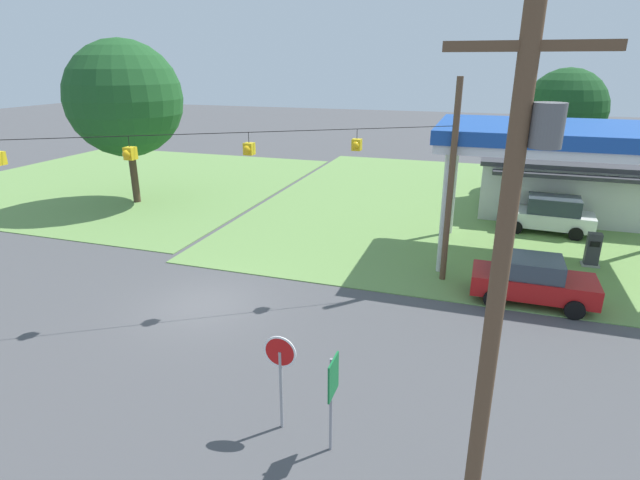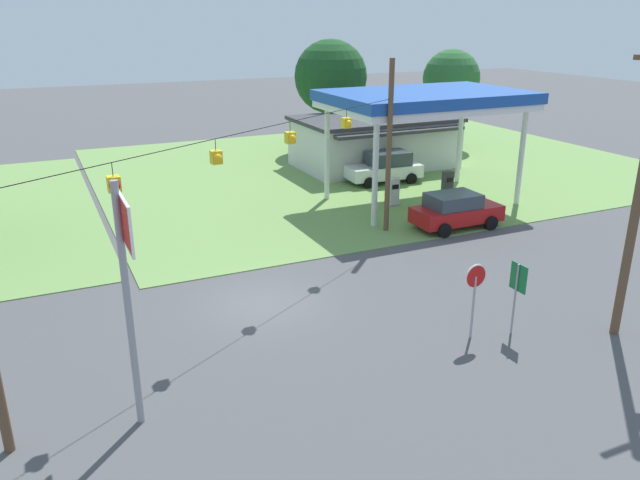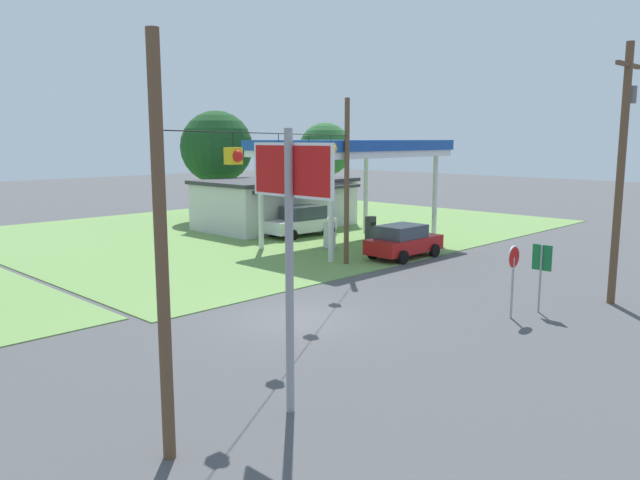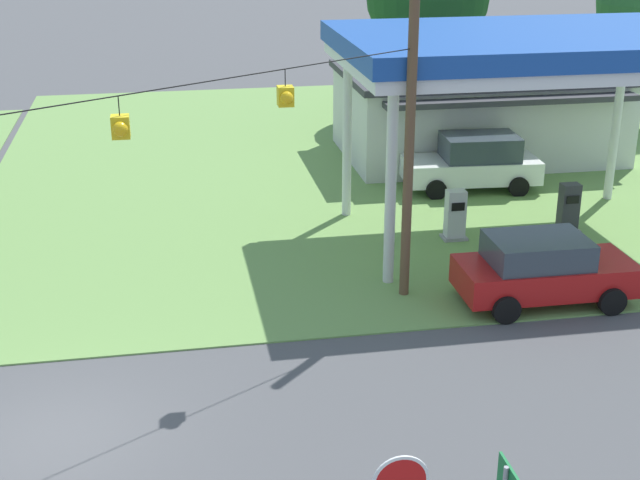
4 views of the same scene
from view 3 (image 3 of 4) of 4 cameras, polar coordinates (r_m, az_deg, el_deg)
name	(u,v)px [view 3 (image 3 of 4)]	position (r m, az deg, el deg)	size (l,w,h in m)	color
ground_plane	(296,319)	(21.25, -2.18, -7.22)	(160.00, 160.00, 0.00)	#4C4C4F
grass_verge_station_corner	(277,227)	(42.99, -3.96, 1.19)	(36.00, 28.00, 0.04)	#6B934C
gas_station_canopy	(351,150)	(35.10, 2.89, 8.26)	(10.23, 6.67, 5.95)	silver
gas_station_store	(276,203)	(42.73, -4.03, 3.38)	(10.36, 6.82, 3.32)	silver
fuel_pump_near	(330,237)	(34.21, 0.88, 0.32)	(0.71, 0.56, 1.51)	gray
fuel_pump_far	(371,230)	(36.81, 4.64, 0.92)	(0.71, 0.56, 1.51)	gray
car_at_pumps_front	(403,241)	(31.91, 7.63, -0.09)	(4.32, 2.14, 1.72)	#AD1414
car_at_pumps_rear	(301,221)	(38.78, -1.74, 1.74)	(4.64, 2.33, 1.90)	white
stop_sign_roadside	(513,266)	(21.88, 17.26, -2.26)	(0.80, 0.08, 2.50)	#99999E
stop_sign_overhead	(291,210)	(13.27, -2.66, 2.72)	(0.22, 2.40, 6.24)	gray
route_sign	(541,264)	(22.97, 19.59, -2.11)	(0.10, 0.70, 2.40)	gray
utility_pole_main	(622,161)	(24.93, 25.88, 6.54)	(2.20, 0.44, 9.37)	brown
signal_span_gantry	(296,191)	(20.44, -2.23, 4.50)	(16.38, 10.24, 7.91)	brown
tree_behind_station	(217,147)	(47.22, -9.43, 8.36)	(5.33, 5.33, 8.09)	#4C3828
tree_far_back	(325,150)	(51.08, 0.48, 8.26)	(4.29, 4.29, 7.32)	#4C3828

